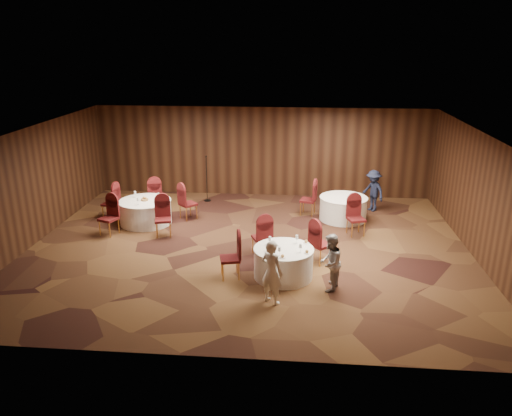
# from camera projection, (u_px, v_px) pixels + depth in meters

# --- Properties ---
(ground) EXTENTS (12.00, 12.00, 0.00)m
(ground) POSITION_uv_depth(u_px,v_px,m) (248.00, 248.00, 13.74)
(ground) COLOR black
(ground) RESTS_ON ground
(room_shell) EXTENTS (12.00, 12.00, 12.00)m
(room_shell) POSITION_uv_depth(u_px,v_px,m) (248.00, 179.00, 13.10)
(room_shell) COLOR silver
(room_shell) RESTS_ON ground
(table_main) EXTENTS (1.44, 1.44, 0.74)m
(table_main) POSITION_uv_depth(u_px,v_px,m) (283.00, 262.00, 11.96)
(table_main) COLOR white
(table_main) RESTS_ON ground
(table_left) EXTENTS (1.61, 1.61, 0.74)m
(table_left) POSITION_uv_depth(u_px,v_px,m) (146.00, 212.00, 15.47)
(table_left) COLOR white
(table_left) RESTS_ON ground
(table_right) EXTENTS (1.50, 1.50, 0.74)m
(table_right) POSITION_uv_depth(u_px,v_px,m) (343.00, 208.00, 15.79)
(table_right) COLOR white
(table_right) RESTS_ON ground
(chairs_main) EXTENTS (2.87, 2.04, 1.00)m
(chairs_main) POSITION_uv_depth(u_px,v_px,m) (272.00, 246.00, 12.58)
(chairs_main) COLOR #3A0B0E
(chairs_main) RESTS_ON ground
(chairs_left) EXTENTS (3.13, 2.92, 1.00)m
(chairs_left) POSITION_uv_depth(u_px,v_px,m) (145.00, 208.00, 15.44)
(chairs_left) COLOR #3A0B0E
(chairs_left) RESTS_ON ground
(chairs_right) EXTENTS (2.02, 2.32, 1.00)m
(chairs_right) POSITION_uv_depth(u_px,v_px,m) (331.00, 209.00, 15.34)
(chairs_right) COLOR #3A0B0E
(chairs_right) RESTS_ON ground
(tabletop_main) EXTENTS (1.00, 1.07, 0.22)m
(tabletop_main) POSITION_uv_depth(u_px,v_px,m) (290.00, 246.00, 11.72)
(tabletop_main) COLOR silver
(tabletop_main) RESTS_ON table_main
(tabletop_left) EXTENTS (0.87, 0.76, 0.22)m
(tabletop_left) POSITION_uv_depth(u_px,v_px,m) (144.00, 198.00, 15.32)
(tabletop_left) COLOR silver
(tabletop_left) RESTS_ON table_left
(tabletop_right) EXTENTS (0.08, 0.08, 0.22)m
(tabletop_right) POSITION_uv_depth(u_px,v_px,m) (351.00, 194.00, 15.42)
(tabletop_right) COLOR silver
(tabletop_right) RESTS_ON table_right
(mic_stand) EXTENTS (0.24, 0.24, 1.63)m
(mic_stand) POSITION_uv_depth(u_px,v_px,m) (207.00, 188.00, 17.58)
(mic_stand) COLOR black
(mic_stand) RESTS_ON ground
(woman_a) EXTENTS (0.64, 0.58, 1.46)m
(woman_a) POSITION_uv_depth(u_px,v_px,m) (272.00, 272.00, 10.67)
(woman_a) COLOR white
(woman_a) RESTS_ON ground
(woman_b) EXTENTS (0.67, 0.77, 1.34)m
(woman_b) POSITION_uv_depth(u_px,v_px,m) (330.00, 263.00, 11.26)
(woman_b) COLOR #A5A4A8
(woman_b) RESTS_ON ground
(man_c) EXTENTS (0.95, 1.03, 1.39)m
(man_c) POSITION_uv_depth(u_px,v_px,m) (373.00, 191.00, 16.50)
(man_c) COLOR black
(man_c) RESTS_ON ground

